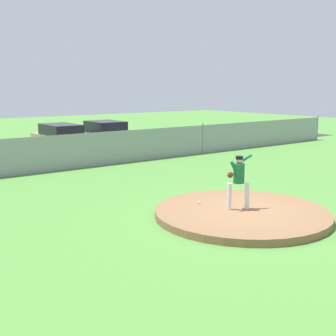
{
  "coord_description": "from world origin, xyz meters",
  "views": [
    {
      "loc": [
        -9.05,
        -8.44,
        3.71
      ],
      "look_at": [
        -0.43,
        2.98,
        1.05
      ],
      "focal_mm": 46.55,
      "sensor_mm": 36.0,
      "label": 1
    }
  ],
  "objects_px": {
    "parked_car_champagne": "(61,140)",
    "pitcher_youth": "(238,177)",
    "parked_car_silver": "(106,137)",
    "traffic_cone_orange": "(150,142)",
    "baseball": "(199,202)"
  },
  "relations": [
    {
      "from": "parked_car_champagne",
      "to": "pitcher_youth",
      "type": "bearing_deg",
      "value": -93.15
    },
    {
      "from": "parked_car_champagne",
      "to": "parked_car_silver",
      "type": "distance_m",
      "value": 2.78
    },
    {
      "from": "parked_car_silver",
      "to": "traffic_cone_orange",
      "type": "xyz_separation_m",
      "value": [
        3.34,
        0.14,
        -0.56
      ]
    },
    {
      "from": "parked_car_silver",
      "to": "traffic_cone_orange",
      "type": "height_order",
      "value": "parked_car_silver"
    },
    {
      "from": "parked_car_champagne",
      "to": "traffic_cone_orange",
      "type": "distance_m",
      "value": 6.15
    },
    {
      "from": "baseball",
      "to": "parked_car_champagne",
      "type": "xyz_separation_m",
      "value": [
        1.27,
        13.18,
        0.57
      ]
    },
    {
      "from": "baseball",
      "to": "parked_car_champagne",
      "type": "relative_size",
      "value": 0.02
    },
    {
      "from": "parked_car_champagne",
      "to": "parked_car_silver",
      "type": "bearing_deg",
      "value": -1.2
    },
    {
      "from": "traffic_cone_orange",
      "to": "parked_car_champagne",
      "type": "bearing_deg",
      "value": -179.28
    },
    {
      "from": "pitcher_youth",
      "to": "parked_car_champagne",
      "type": "distance_m",
      "value": 14.36
    },
    {
      "from": "parked_car_champagne",
      "to": "traffic_cone_orange",
      "type": "relative_size",
      "value": 8.49
    },
    {
      "from": "parked_car_silver",
      "to": "traffic_cone_orange",
      "type": "bearing_deg",
      "value": 2.32
    },
    {
      "from": "pitcher_youth",
      "to": "traffic_cone_orange",
      "type": "bearing_deg",
      "value": 64.38
    },
    {
      "from": "baseball",
      "to": "traffic_cone_orange",
      "type": "bearing_deg",
      "value": 60.85
    },
    {
      "from": "baseball",
      "to": "parked_car_silver",
      "type": "bearing_deg",
      "value": 72.84
    }
  ]
}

